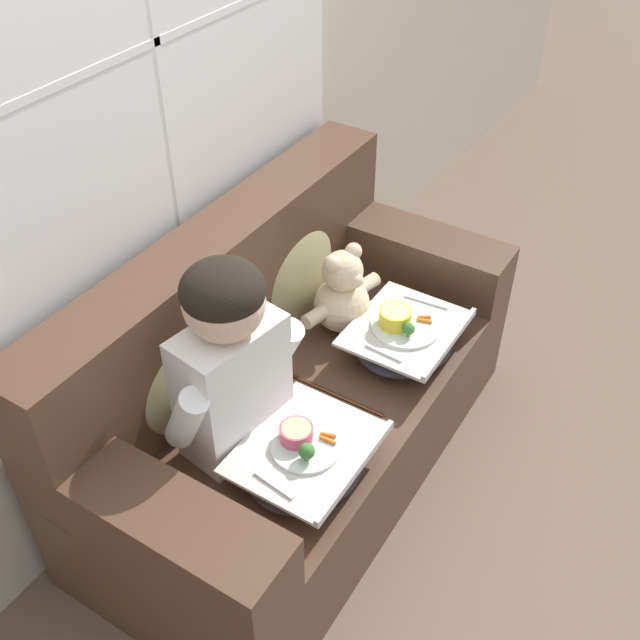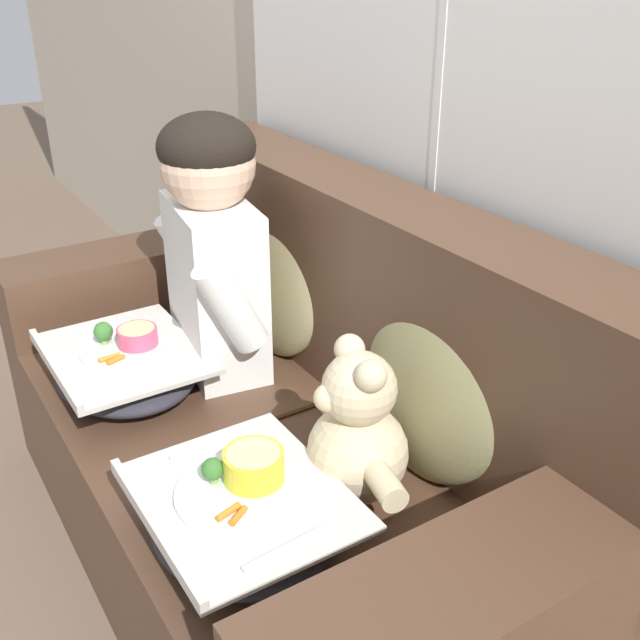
# 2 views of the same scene
# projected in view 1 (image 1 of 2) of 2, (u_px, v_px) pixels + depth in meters

# --- Properties ---
(ground_plane) EXTENTS (14.00, 14.00, 0.00)m
(ground_plane) POSITION_uv_depth(u_px,v_px,m) (304.00, 463.00, 2.85)
(ground_plane) COLOR brown
(wall_back_with_window) EXTENTS (8.00, 0.08, 2.60)m
(wall_back_with_window) POSITION_uv_depth(u_px,v_px,m) (153.00, 106.00, 2.22)
(wall_back_with_window) COLOR beige
(wall_back_with_window) RESTS_ON ground_plane
(couch) EXTENTS (1.73, 0.85, 0.95)m
(couch) POSITION_uv_depth(u_px,v_px,m) (287.00, 392.00, 2.66)
(couch) COLOR #4C3323
(couch) RESTS_ON ground_plane
(throw_pillow_behind_child) EXTENTS (0.43, 0.21, 0.45)m
(throw_pillow_behind_child) POSITION_uv_depth(u_px,v_px,m) (183.00, 367.00, 2.32)
(throw_pillow_behind_child) COLOR tan
(throw_pillow_behind_child) RESTS_ON couch
(throw_pillow_behind_teddy) EXTENTS (0.43, 0.21, 0.44)m
(throw_pillow_behind_teddy) POSITION_uv_depth(u_px,v_px,m) (297.00, 265.00, 2.74)
(throw_pillow_behind_teddy) COLOR #898456
(throw_pillow_behind_teddy) RESTS_ON couch
(child_figure) EXTENTS (0.49, 0.26, 0.67)m
(child_figure) POSITION_uv_depth(u_px,v_px,m) (229.00, 351.00, 2.14)
(child_figure) COLOR white
(child_figure) RESTS_ON couch
(teddy_bear) EXTENTS (0.37, 0.27, 0.34)m
(teddy_bear) POSITION_uv_depth(u_px,v_px,m) (343.00, 296.00, 2.70)
(teddy_bear) COLOR beige
(teddy_bear) RESTS_ON couch
(lap_tray_child) EXTENTS (0.43, 0.35, 0.18)m
(lap_tray_child) POSITION_uv_depth(u_px,v_px,m) (306.00, 458.00, 2.23)
(lap_tray_child) COLOR #2D2D38
(lap_tray_child) RESTS_ON child_figure
(lap_tray_teddy) EXTENTS (0.42, 0.35, 0.18)m
(lap_tray_teddy) POSITION_uv_depth(u_px,v_px,m) (404.00, 337.00, 2.65)
(lap_tray_teddy) COLOR #2D2D38
(lap_tray_teddy) RESTS_ON teddy_bear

